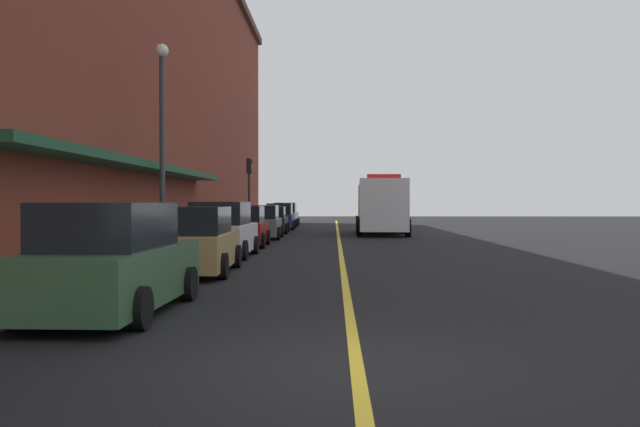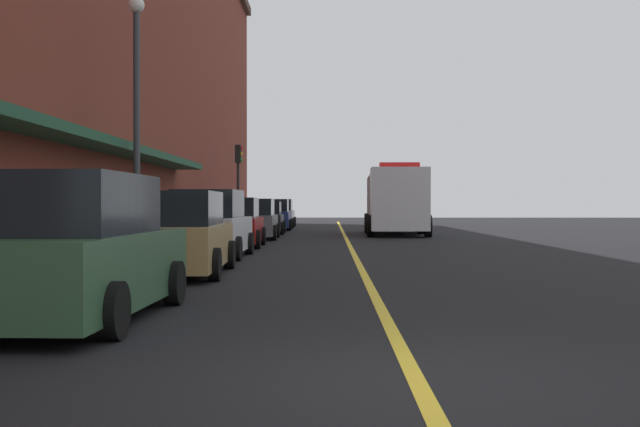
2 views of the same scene
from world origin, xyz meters
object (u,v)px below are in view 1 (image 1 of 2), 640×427
Objects in this scene: parked_car_0 at (112,262)px; parked_car_7 at (286,215)px; parked_car_4 at (261,223)px; parked_car_6 at (280,217)px; parking_meter_0 at (230,218)px; parked_car_3 at (243,228)px; box_truck at (381,207)px; traffic_light_near at (249,180)px; parking_meter_1 at (249,215)px; parked_car_2 at (222,231)px; parked_car_1 at (193,242)px; parking_meter_2 at (188,225)px; street_lamp_left at (162,125)px; parked_car_5 at (272,221)px.

parked_car_0 is 1.02× the size of parked_car_7.
parked_car_4 is 11.73m from parked_car_6.
parking_meter_0 is at bearing 124.93° from parked_car_4.
box_truck is (6.52, 11.24, 0.80)m from parked_car_3.
parked_car_7 is (-0.03, 17.84, 0.05)m from parked_car_4.
parked_car_4 reaches higher than parked_car_3.
parked_car_6 is 0.53× the size of box_truck.
traffic_light_near is at bearing 173.28° from parked_car_7.
parked_car_3 is at bearing -83.81° from parking_meter_1.
parked_car_4 is 17.84m from parked_car_7.
parked_car_7 is at bearing 0.88° from parked_car_2.
parked_car_1 reaches higher than parking_meter_0.
traffic_light_near is (-1.38, 22.61, 2.34)m from parked_car_1.
parking_meter_1 is (0.00, 7.22, 0.00)m from parking_meter_0.
street_lamp_left reaches higher than parking_meter_2.
traffic_light_near is (-1.37, -5.70, 2.33)m from parked_car_6.
parked_car_7 is at bearing -0.54° from parked_car_6.
parked_car_7 is at bearing 86.17° from street_lamp_left.
parking_meter_2 is at bearing 176.86° from parked_car_7.
parked_car_4 is at bearing 80.23° from street_lamp_left.
parking_meter_0 is (-1.43, 21.89, 0.20)m from parked_car_0.
parking_meter_2 is 0.31× the size of traffic_light_near.
street_lamp_left is at bearing -93.22° from parking_meter_0.
parked_car_0 is 3.57× the size of parking_meter_2.
box_truck is at bearing -18.05° from parked_car_1.
parked_car_2 is 17.56m from traffic_light_near.
parking_meter_0 is at bearing 13.82° from parked_car_3.
parked_car_2 is 0.94× the size of parked_car_6.
parked_car_3 reaches higher than parking_meter_2.
parked_car_3 is 0.92× the size of parked_car_6.
parked_car_4 is 5.86m from parked_car_5.
parked_car_5 is at bearing 83.44° from street_lamp_left.
street_lamp_left is at bearing -91.92° from parking_meter_1.
box_truck reaches higher than parked_car_7.
parked_car_3 is 12.30m from parking_meter_1.
parked_car_7 is (0.07, 29.17, -0.02)m from parked_car_2.
parking_meter_0 is at bearing -90.00° from parking_meter_1.
parking_meter_0 is 7.22m from parking_meter_1.
parked_car_4 is at bearing -1.85° from parked_car_3.
parked_car_5 reaches higher than parking_meter_1.
parking_meter_1 and parking_meter_2 have the same top height.
parked_car_2 reaches higher than parked_car_3.
parking_meter_1 is at bearing 1.95° from parked_car_1.
parked_car_2 is 1.05× the size of parked_car_5.
parked_car_0 is 3.57× the size of parking_meter_0.
street_lamp_left reaches higher than parking_meter_1.
box_truck is (6.41, -6.51, 0.77)m from parked_car_6.
parked_car_2 is 17.20m from parked_car_5.
parked_car_1 is 16.57m from parked_car_4.
parked_car_2 reaches higher than parked_car_6.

